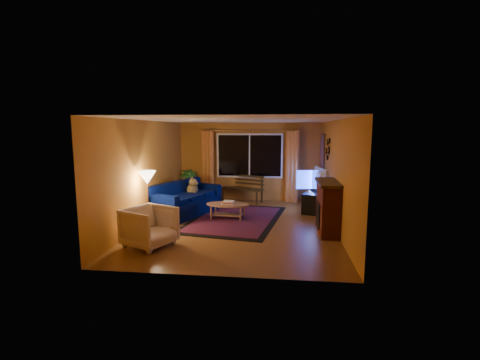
# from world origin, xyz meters

# --- Properties ---
(floor) EXTENTS (4.50, 6.00, 0.02)m
(floor) POSITION_xyz_m (0.00, 0.00, -0.01)
(floor) COLOR brown
(floor) RESTS_ON ground
(ceiling) EXTENTS (4.50, 6.00, 0.02)m
(ceiling) POSITION_xyz_m (0.00, 0.00, 2.51)
(ceiling) COLOR white
(ceiling) RESTS_ON ground
(wall_back) EXTENTS (4.50, 0.02, 2.50)m
(wall_back) POSITION_xyz_m (0.00, 3.01, 1.25)
(wall_back) COLOR #BF782A
(wall_back) RESTS_ON ground
(wall_left) EXTENTS (0.02, 6.00, 2.50)m
(wall_left) POSITION_xyz_m (-2.26, 0.00, 1.25)
(wall_left) COLOR #BF782A
(wall_left) RESTS_ON ground
(wall_right) EXTENTS (0.02, 6.00, 2.50)m
(wall_right) POSITION_xyz_m (2.26, 0.00, 1.25)
(wall_right) COLOR #BF782A
(wall_right) RESTS_ON ground
(window) EXTENTS (2.00, 0.02, 1.30)m
(window) POSITION_xyz_m (0.00, 2.94, 1.45)
(window) COLOR black
(window) RESTS_ON wall_back
(curtain_rod) EXTENTS (3.20, 0.03, 0.03)m
(curtain_rod) POSITION_xyz_m (0.00, 2.90, 2.25)
(curtain_rod) COLOR #BF8C3F
(curtain_rod) RESTS_ON wall_back
(curtain_left) EXTENTS (0.36, 0.36, 2.24)m
(curtain_left) POSITION_xyz_m (-1.35, 2.88, 1.12)
(curtain_left) COLOR orange
(curtain_left) RESTS_ON ground
(curtain_right) EXTENTS (0.36, 0.36, 2.24)m
(curtain_right) POSITION_xyz_m (1.35, 2.88, 1.12)
(curtain_right) COLOR orange
(curtain_right) RESTS_ON ground
(bench) EXTENTS (1.45, 0.96, 0.42)m
(bench) POSITION_xyz_m (-0.22, 2.72, 0.21)
(bench) COLOR #312410
(bench) RESTS_ON ground
(potted_plant) EXTENTS (0.68, 0.68, 1.00)m
(potted_plant) POSITION_xyz_m (-1.96, 2.67, 0.50)
(potted_plant) COLOR #235B1E
(potted_plant) RESTS_ON ground
(sofa) EXTENTS (1.64, 2.36, 0.88)m
(sofa) POSITION_xyz_m (-1.53, 0.86, 0.44)
(sofa) COLOR #000839
(sofa) RESTS_ON ground
(dog) EXTENTS (0.48, 0.54, 0.49)m
(dog) POSITION_xyz_m (-1.48, 1.34, 0.68)
(dog) COLOR olive
(dog) RESTS_ON sofa
(armchair) EXTENTS (1.07, 1.10, 0.87)m
(armchair) POSITION_xyz_m (-1.55, -1.76, 0.43)
(armchair) COLOR beige
(armchair) RESTS_ON ground
(floor_lamp) EXTENTS (0.27, 0.27, 1.35)m
(floor_lamp) POSITION_xyz_m (-1.99, -0.67, 0.67)
(floor_lamp) COLOR #BF8C3F
(floor_lamp) RESTS_ON ground
(rug) EXTENTS (2.61, 3.62, 0.02)m
(rug) POSITION_xyz_m (-0.14, 0.51, 0.01)
(rug) COLOR maroon
(rug) RESTS_ON ground
(coffee_table) EXTENTS (1.21, 1.21, 0.40)m
(coffee_table) POSITION_xyz_m (-0.34, 0.49, 0.20)
(coffee_table) COLOR #9B6C4E
(coffee_table) RESTS_ON ground
(tv_console) EXTENTS (0.87, 1.40, 0.56)m
(tv_console) POSITION_xyz_m (1.99, 1.73, 0.28)
(tv_console) COLOR black
(tv_console) RESTS_ON ground
(television) EXTENTS (0.33, 1.16, 0.66)m
(television) POSITION_xyz_m (1.99, 1.73, 0.89)
(television) COLOR black
(television) RESTS_ON tv_console
(fireplace) EXTENTS (0.40, 1.20, 1.10)m
(fireplace) POSITION_xyz_m (2.05, -0.40, 0.55)
(fireplace) COLOR maroon
(fireplace) RESTS_ON ground
(mirror_cluster) EXTENTS (0.06, 0.60, 0.56)m
(mirror_cluster) POSITION_xyz_m (2.21, 1.30, 1.80)
(mirror_cluster) COLOR black
(mirror_cluster) RESTS_ON wall_right
(painting) EXTENTS (0.04, 0.76, 0.96)m
(painting) POSITION_xyz_m (2.22, 2.45, 1.65)
(painting) COLOR orange
(painting) RESTS_ON wall_right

